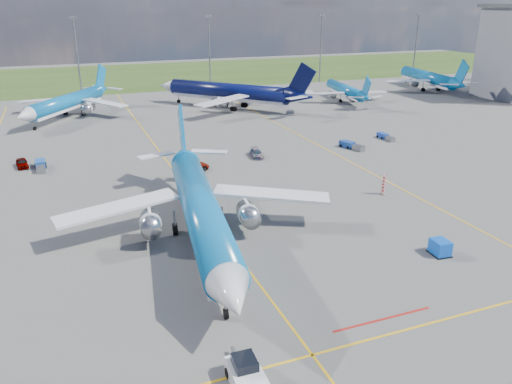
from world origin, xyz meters
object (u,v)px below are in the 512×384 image
object	(u,v)px
main_airliner	(202,242)
service_car_c	(257,153)
uld_container	(440,247)
service_car_b	(193,166)
warning_post	(384,185)
baggage_tug_c	(40,166)
bg_jet_n	(228,108)
bg_jet_nnw	(69,117)
pushback_tug	(247,376)
baggage_tug_e	(385,137)
service_car_a	(22,163)
baggage_tug_w	(351,146)
bg_jet_ene	(426,90)
bg_jet_ne	(344,101)

from	to	relation	value
main_airliner	service_car_c	distance (m)	35.15
uld_container	service_car_b	distance (m)	42.83
warning_post	baggage_tug_c	world-z (taller)	warning_post
bg_jet_n	service_car_c	size ratio (longest dim) A/B	10.00
bg_jet_nnw	main_airliner	bearing A→B (deg)	-47.86
bg_jet_nnw	uld_container	size ratio (longest dim) A/B	19.15
warning_post	service_car_b	distance (m)	31.06
pushback_tug	baggage_tug_e	distance (m)	75.55
warning_post	bg_jet_nnw	size ratio (longest dim) A/B	0.07
service_car_a	baggage_tug_w	xyz separation A→B (m)	(58.29, -10.24, -0.19)
bg_jet_ene	baggage_tug_w	size ratio (longest dim) A/B	7.54
bg_jet_n	service_car_a	world-z (taller)	bg_jet_n
main_airliner	pushback_tug	bearing A→B (deg)	-90.03
uld_container	baggage_tug_w	distance (m)	43.16
bg_jet_nnw	bg_jet_n	world-z (taller)	bg_jet_n
main_airliner	baggage_tug_e	bearing A→B (deg)	41.67
bg_jet_n	bg_jet_ene	xyz separation A→B (m)	(69.05, 5.62, 0.00)
service_car_b	baggage_tug_w	bearing A→B (deg)	-90.83
warning_post	service_car_a	bearing A→B (deg)	146.18
bg_jet_ne	bg_jet_ene	world-z (taller)	bg_jet_ene
pushback_tug	service_car_b	xyz separation A→B (m)	(9.08, 50.20, -0.08)
service_car_b	baggage_tug_c	distance (m)	25.82
service_car_a	uld_container	bearing A→B (deg)	-56.32
bg_jet_nnw	baggage_tug_w	world-z (taller)	bg_jet_nnw
bg_jet_ene	main_airliner	size ratio (longest dim) A/B	0.91
warning_post	baggage_tug_w	xyz separation A→B (m)	(8.68, 22.99, -0.93)
baggage_tug_e	main_airliner	bearing A→B (deg)	-146.95
bg_jet_nnw	service_car_c	world-z (taller)	bg_jet_nnw
bg_jet_n	pushback_tug	bearing A→B (deg)	30.62
bg_jet_nnw	service_car_a	distance (m)	39.90
service_car_a	baggage_tug_c	xyz separation A→B (m)	(2.92, -2.18, -0.18)
main_airliner	uld_container	distance (m)	26.85
baggage_tug_w	baggage_tug_e	xyz separation A→B (m)	(10.25, 3.54, -0.07)
bg_jet_ene	baggage_tug_e	size ratio (longest dim) A/B	8.85
bg_jet_nnw	bg_jet_ene	size ratio (longest dim) A/B	0.96
pushback_tug	service_car_b	world-z (taller)	pushback_tug
pushback_tug	bg_jet_n	bearing A→B (deg)	74.68
bg_jet_ne	service_car_a	xyz separation A→B (m)	(-83.24, -34.09, 0.75)
uld_container	service_car_b	world-z (taller)	uld_container
uld_container	baggage_tug_e	xyz separation A→B (m)	(23.91, 44.48, -0.35)
bg_jet_ne	baggage_tug_w	world-z (taller)	bg_jet_ne
bg_jet_ene	service_car_a	xyz separation A→B (m)	(-117.78, -41.25, 0.75)
warning_post	baggage_tug_c	distance (m)	56.07
pushback_tug	service_car_a	size ratio (longest dim) A/B	1.39
warning_post	service_car_b	world-z (taller)	warning_post
bg_jet_ene	service_car_b	xyz separation A→B (m)	(-91.10, -53.54, 0.75)
bg_jet_ene	pushback_tug	size ratio (longest dim) A/B	6.87
bg_jet_nnw	baggage_tug_w	bearing A→B (deg)	-11.49
warning_post	baggage_tug_w	distance (m)	24.59
bg_jet_ne	uld_container	size ratio (longest dim) A/B	15.56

